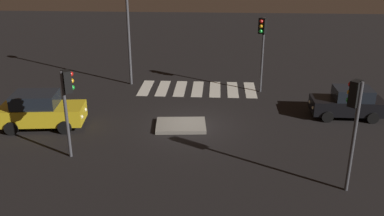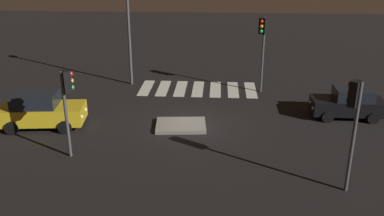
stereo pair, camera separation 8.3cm
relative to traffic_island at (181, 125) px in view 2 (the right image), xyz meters
name	(u,v)px [view 2 (the right image)]	position (x,y,z in m)	size (l,w,h in m)	color
ground_plane	(192,126)	(-0.57, -0.19, -0.09)	(80.00, 80.00, 0.00)	black
traffic_island	(181,125)	(0.00, 0.00, 0.00)	(2.72, 2.13, 0.18)	gray
car_yellow	(41,110)	(7.20, 0.44, 0.83)	(4.44, 2.38, 1.87)	gold
car_black	(349,103)	(-9.01, -1.94, 0.74)	(3.90, 1.86, 1.69)	black
traffic_light_south	(263,37)	(-4.56, -5.87, 3.51)	(0.54, 0.53, 4.76)	#47474C
traffic_light_west	(354,109)	(-6.80, 5.57, 3.24)	(0.53, 0.54, 4.39)	#47474C
traffic_light_north	(67,92)	(4.54, 3.48, 2.92)	(0.53, 0.54, 3.97)	#47474C
street_lamp	(128,7)	(4.01, -7.07, 5.08)	(0.56, 0.56, 7.57)	#47474C
crosswalk_near	(198,89)	(-0.57, -6.26, -0.08)	(7.60, 3.20, 0.02)	silver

